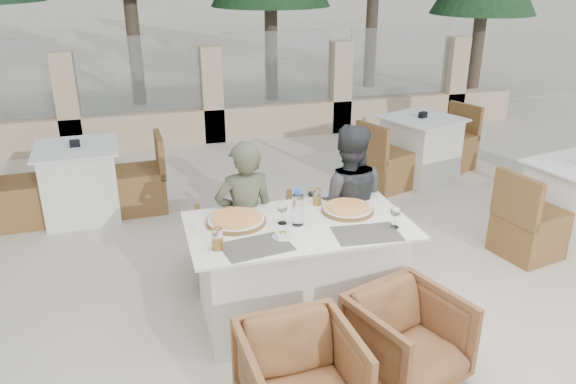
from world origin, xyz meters
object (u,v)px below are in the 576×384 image
object	(u,v)px
olive_dish	(283,234)
armchair_far_left	(235,245)
diner_right	(347,204)
bg_table_c	(576,204)
diner_left	(245,220)
beer_glass_right	(317,197)
armchair_far_right	(325,236)
bg_table_b	(420,148)
armchair_near_right	(407,339)
dining_table	(299,271)
beer_glass_left	(217,239)
wine_glass_centre	(282,212)
armchair_near_left	(300,379)
pizza_left	(236,219)
water_bottle	(298,207)
wine_glass_corner	(395,216)
bg_table_a	(81,182)
pizza_right	(348,209)

from	to	relation	value
olive_dish	armchair_far_left	distance (m)	1.01
diner_right	bg_table_c	xyz separation A→B (m)	(2.35, 0.04, -0.29)
diner_left	beer_glass_right	bearing A→B (deg)	165.15
armchair_far_right	bg_table_b	size ratio (longest dim) A/B	0.43
armchair_near_right	diner_left	size ratio (longest dim) A/B	0.50
armchair_near_right	bg_table_c	size ratio (longest dim) A/B	0.40
dining_table	beer_glass_right	bearing A→B (deg)	51.96
beer_glass_left	diner_right	world-z (taller)	diner_right
wine_glass_centre	armchair_far_right	world-z (taller)	wine_glass_centre
wine_glass_centre	beer_glass_right	distance (m)	0.43
armchair_near_left	dining_table	bearing A→B (deg)	70.61
diner_left	olive_dish	bearing A→B (deg)	102.54
dining_table	pizza_left	world-z (taller)	pizza_left
water_bottle	beer_glass_left	size ratio (longest dim) A/B	1.83
water_bottle	pizza_left	bearing A→B (deg)	161.09
water_bottle	wine_glass_centre	size ratio (longest dim) A/B	1.47
water_bottle	wine_glass_corner	bearing A→B (deg)	-19.61
beer_glass_left	olive_dish	size ratio (longest dim) A/B	1.35
bg_table_b	bg_table_a	bearing A→B (deg)	160.51
pizza_left	armchair_near_left	distance (m)	1.28
bg_table_c	armchair_near_left	bearing A→B (deg)	-166.34
wine_glass_centre	wine_glass_corner	xyz separation A→B (m)	(0.75, -0.28, 0.00)
armchair_near_left	armchair_far_left	bearing A→B (deg)	88.66
water_bottle	beer_glass_right	bearing A→B (deg)	50.80
pizza_left	olive_dish	bearing A→B (deg)	-48.88
water_bottle	armchair_near_left	distance (m)	1.22
beer_glass_right	bg_table_b	distance (m)	2.99
diner_right	bg_table_c	world-z (taller)	diner_right
wine_glass_corner	bg_table_c	bearing A→B (deg)	17.60
bg_table_a	water_bottle	bearing A→B (deg)	-56.96
armchair_near_left	diner_left	world-z (taller)	diner_left
dining_table	bg_table_a	size ratio (longest dim) A/B	0.98
olive_dish	armchair_far_right	bearing A→B (deg)	53.24
pizza_right	bg_table_a	bearing A→B (deg)	132.89
pizza_right	armchair_far_right	size ratio (longest dim) A/B	0.55
beer_glass_left	armchair_near_left	size ratio (longest dim) A/B	0.22
wine_glass_centre	armchair_near_left	xyz separation A→B (m)	(-0.19, -1.07, -0.56)
dining_table	water_bottle	world-z (taller)	water_bottle
dining_table	pizza_right	distance (m)	0.59
beer_glass_left	olive_dish	bearing A→B (deg)	6.22
beer_glass_left	bg_table_c	bearing A→B (deg)	11.26
pizza_right	beer_glass_left	distance (m)	1.08
pizza_right	armchair_near_right	bearing A→B (deg)	-86.68
beer_glass_left	wine_glass_corner	bearing A→B (deg)	-0.78
pizza_right	beer_glass_left	world-z (taller)	beer_glass_left
armchair_near_left	armchair_near_right	distance (m)	0.79
beer_glass_right	olive_dish	bearing A→B (deg)	-130.59
wine_glass_corner	beer_glass_left	size ratio (longest dim) A/B	1.24
dining_table	armchair_near_right	size ratio (longest dim) A/B	2.47
bg_table_b	armchair_near_right	bearing A→B (deg)	-139.60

